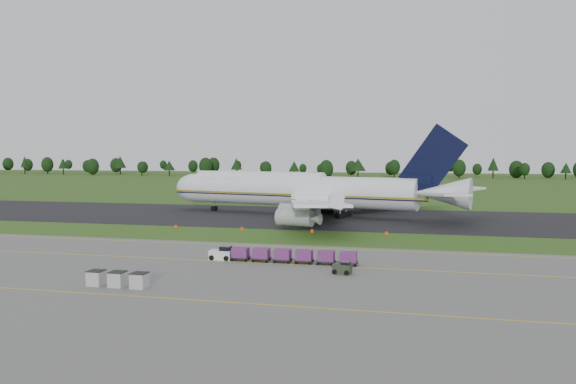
% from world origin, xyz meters
% --- Properties ---
extents(ground, '(600.00, 600.00, 0.00)m').
position_xyz_m(ground, '(0.00, 0.00, 0.00)').
color(ground, '#2F5318').
rests_on(ground, ground).
extents(apron, '(300.00, 52.00, 0.06)m').
position_xyz_m(apron, '(0.00, -34.00, 0.03)').
color(apron, '#63625E').
rests_on(apron, ground).
extents(taxiway, '(300.00, 40.00, 0.08)m').
position_xyz_m(taxiway, '(0.00, 28.00, 0.04)').
color(taxiway, black).
rests_on(taxiway, ground).
extents(apron_markings, '(300.00, 30.20, 0.01)m').
position_xyz_m(apron_markings, '(0.00, -26.98, 0.06)').
color(apron_markings, gold).
rests_on(apron_markings, apron).
extents(tree_line, '(527.67, 22.15, 11.98)m').
position_xyz_m(tree_line, '(-16.72, 220.02, 6.08)').
color(tree_line, black).
rests_on(tree_line, ground).
extents(aircraft, '(68.34, 64.84, 19.11)m').
position_xyz_m(aircraft, '(0.18, 30.57, 5.46)').
color(aircraft, white).
rests_on(aircraft, ground).
extents(baggage_train, '(18.59, 1.69, 1.62)m').
position_xyz_m(baggage_train, '(8.41, -21.02, 0.94)').
color(baggage_train, silver).
rests_on(baggage_train, apron).
extents(utility_cart, '(2.17, 1.53, 1.10)m').
position_xyz_m(utility_cart, '(16.76, -25.83, 0.60)').
color(utility_cart, '#2C3324').
rests_on(utility_cart, apron).
extents(uld_row, '(6.35, 1.55, 1.53)m').
position_xyz_m(uld_row, '(-4.41, -36.96, 0.83)').
color(uld_row, '#AFAFAF').
rests_on(uld_row, apron).
extents(edge_markers, '(37.60, 0.30, 0.60)m').
position_xyz_m(edge_markers, '(1.29, 5.10, 0.27)').
color(edge_markers, '#FF4608').
rests_on(edge_markers, ground).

